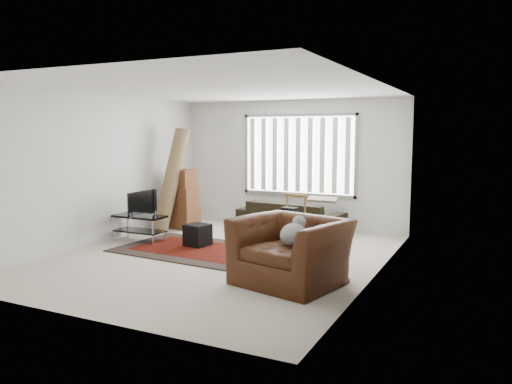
# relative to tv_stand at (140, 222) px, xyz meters

# --- Properties ---
(room) EXTENTS (6.00, 6.02, 2.71)m
(room) POSITION_rel_tv_stand_xyz_m (1.98, 0.14, 1.40)
(room) COLOR beige
(room) RESTS_ON ground
(persian_rug) EXTENTS (2.74, 1.93, 0.02)m
(persian_rug) POSITION_rel_tv_stand_xyz_m (1.33, -0.14, -0.34)
(persian_rug) COLOR black
(persian_rug) RESTS_ON ground
(tv_stand) EXTENTS (0.99, 0.44, 0.49)m
(tv_stand) POSITION_rel_tv_stand_xyz_m (0.00, 0.00, 0.00)
(tv_stand) COLOR black
(tv_stand) RESTS_ON ground
(tv) EXTENTS (0.10, 0.80, 0.46)m
(tv) POSITION_rel_tv_stand_xyz_m (0.00, -0.00, 0.37)
(tv) COLOR black
(tv) RESTS_ON tv_stand
(subwoofer) EXTENTS (0.44, 0.44, 0.38)m
(subwoofer) POSITION_rel_tv_stand_xyz_m (1.21, 0.10, -0.14)
(subwoofer) COLOR black
(subwoofer) RESTS_ON persian_rug
(moving_boxes) EXTENTS (0.56, 0.52, 1.25)m
(moving_boxes) POSITION_rel_tv_stand_xyz_m (0.05, 1.41, 0.22)
(moving_boxes) COLOR brown
(moving_boxes) RESTS_ON ground
(white_flatpack) EXTENTS (0.58, 0.23, 0.73)m
(white_flatpack) POSITION_rel_tv_stand_xyz_m (-0.20, 1.35, 0.01)
(white_flatpack) COLOR silver
(white_flatpack) RESTS_ON ground
(rolled_rug) EXTENTS (0.57, 1.01, 2.11)m
(rolled_rug) POSITION_rel_tv_stand_xyz_m (-0.09, 1.16, 0.70)
(rolled_rug) COLOR brown
(rolled_rug) RESTS_ON ground
(sofa) EXTENTS (2.24, 1.14, 0.83)m
(sofa) POSITION_rel_tv_stand_xyz_m (2.18, 2.08, 0.06)
(sofa) COLOR black
(sofa) RESTS_ON ground
(side_chair) EXTENTS (0.56, 0.56, 0.88)m
(side_chair) POSITION_rel_tv_stand_xyz_m (2.56, 1.13, 0.13)
(side_chair) COLOR #8B7A5B
(side_chair) RESTS_ON ground
(armchair) EXTENTS (1.61, 1.48, 1.01)m
(armchair) POSITION_rel_tv_stand_xyz_m (3.51, -1.20, 0.15)
(armchair) COLOR #3D1C0C
(armchair) RESTS_ON ground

